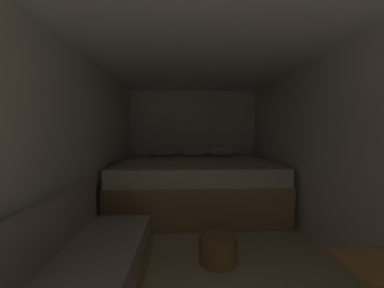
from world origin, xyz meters
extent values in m
plane|color=beige|center=(0.00, 1.67, 0.00)|extent=(6.88, 6.88, 0.00)
cube|color=silver|center=(0.00, 4.14, 1.04)|extent=(2.64, 0.05, 2.07)
cube|color=silver|center=(-1.29, 1.67, 1.04)|extent=(0.05, 4.88, 2.07)
cube|color=silver|center=(1.29, 1.67, 1.04)|extent=(0.05, 4.88, 2.07)
cube|color=white|center=(0.00, 1.67, 2.10)|extent=(2.64, 4.88, 0.05)
cube|color=tan|center=(0.00, 3.17, 0.27)|extent=(2.42, 1.79, 0.54)
cube|color=beige|center=(0.00, 3.17, 0.66)|extent=(2.38, 1.75, 0.24)
ellipsoid|color=white|center=(-0.54, 3.86, 0.87)|extent=(0.52, 0.31, 0.17)
ellipsoid|color=white|center=(0.54, 3.86, 0.87)|extent=(0.52, 0.31, 0.17)
ellipsoid|color=white|center=(0.00, 3.86, 0.87)|extent=(0.52, 0.31, 0.17)
cube|color=#A8998E|center=(-1.19, 0.88, 0.54)|extent=(0.12, 2.16, 0.38)
cylinder|color=olive|center=(0.13, 1.65, 0.13)|extent=(0.36, 0.36, 0.26)
camera|label=1|loc=(-0.19, -0.43, 1.25)|focal=20.95mm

